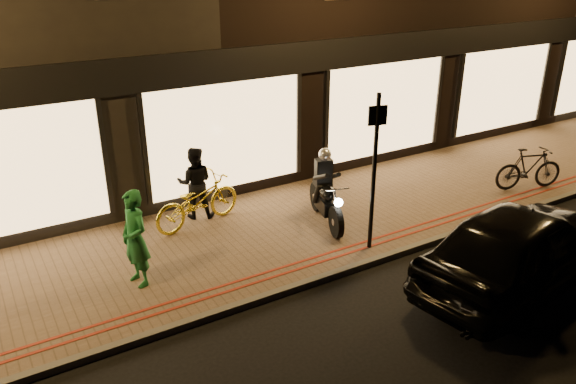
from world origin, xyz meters
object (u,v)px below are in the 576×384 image
object	(u,v)px
person_green	(135,239)
motorcycle	(326,195)
parked_car	(520,246)
bicycle_gold	(197,201)
sign_post	(374,165)

from	to	relation	value
person_green	motorcycle	bearing A→B (deg)	80.67
person_green	parked_car	distance (m)	6.48
bicycle_gold	parked_car	bearing A→B (deg)	-153.56
motorcycle	parked_car	world-z (taller)	motorcycle
person_green	parked_car	world-z (taller)	person_green
bicycle_gold	person_green	world-z (taller)	person_green
sign_post	bicycle_gold	world-z (taller)	sign_post
motorcycle	sign_post	size ratio (longest dim) A/B	0.63
motorcycle	parked_car	distance (m)	3.87
sign_post	parked_car	size ratio (longest dim) A/B	0.68
motorcycle	sign_post	world-z (taller)	sign_post
motorcycle	bicycle_gold	bearing A→B (deg)	168.08
motorcycle	parked_car	xyz separation A→B (m)	(1.55, -3.55, 0.02)
motorcycle	sign_post	bearing A→B (deg)	-69.13
bicycle_gold	person_green	bearing A→B (deg)	119.71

